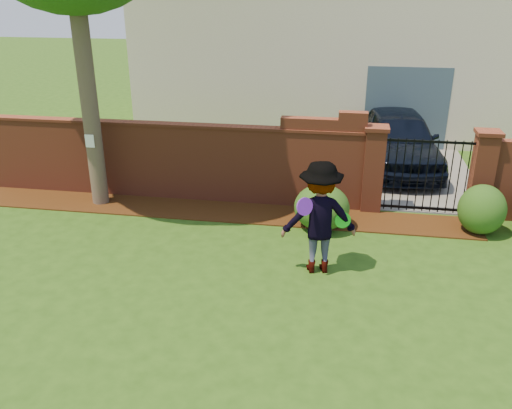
% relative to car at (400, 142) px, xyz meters
% --- Properties ---
extents(ground, '(80.00, 80.00, 0.01)m').
position_rel_car_xyz_m(ground, '(-3.20, -6.87, -0.78)').
color(ground, '#274A12').
rests_on(ground, ground).
extents(mulch_bed, '(11.10, 1.08, 0.03)m').
position_rel_car_xyz_m(mulch_bed, '(-4.15, -3.53, -0.76)').
color(mulch_bed, '#321909').
rests_on(mulch_bed, ground).
extents(brick_wall, '(8.70, 0.31, 2.16)m').
position_rel_car_xyz_m(brick_wall, '(-5.21, -2.87, 0.15)').
color(brick_wall, brown).
rests_on(brick_wall, ground).
extents(pillar_left, '(0.50, 0.50, 1.88)m').
position_rel_car_xyz_m(pillar_left, '(-0.80, -2.87, 0.18)').
color(pillar_left, brown).
rests_on(pillar_left, ground).
extents(pillar_right, '(0.50, 0.50, 1.88)m').
position_rel_car_xyz_m(pillar_right, '(1.40, -2.87, 0.18)').
color(pillar_right, brown).
rests_on(pillar_right, ground).
extents(iron_gate, '(1.78, 0.03, 1.60)m').
position_rel_car_xyz_m(iron_gate, '(0.30, -2.87, 0.08)').
color(iron_gate, black).
rests_on(iron_gate, ground).
extents(driveway, '(3.20, 8.00, 0.01)m').
position_rel_car_xyz_m(driveway, '(0.30, 1.13, -0.77)').
color(driveway, slate).
rests_on(driveway, ground).
extents(house, '(12.40, 6.40, 6.30)m').
position_rel_car_xyz_m(house, '(-2.20, 5.13, 2.39)').
color(house, beige).
rests_on(house, ground).
extents(car, '(2.32, 4.71, 1.55)m').
position_rel_car_xyz_m(car, '(0.00, 0.00, 0.00)').
color(car, black).
rests_on(car, ground).
extents(paper_notice, '(0.20, 0.01, 0.28)m').
position_rel_car_xyz_m(paper_notice, '(-6.80, -3.66, 0.73)').
color(paper_notice, white).
rests_on(paper_notice, tree).
extents(shrub_left, '(1.11, 1.11, 0.91)m').
position_rel_car_xyz_m(shrub_left, '(-1.82, -3.98, -0.32)').
color(shrub_left, '#194615').
rests_on(shrub_left, ground).
extents(shrub_middle, '(0.91, 0.91, 1.00)m').
position_rel_car_xyz_m(shrub_middle, '(1.29, -3.69, -0.27)').
color(shrub_middle, '#194615').
rests_on(shrub_middle, ground).
extents(man, '(1.39, 0.98, 1.96)m').
position_rel_car_xyz_m(man, '(-1.79, -5.73, 0.21)').
color(man, gray).
rests_on(man, ground).
extents(frisbee_purple, '(0.29, 0.26, 0.30)m').
position_rel_car_xyz_m(frisbee_purple, '(-2.02, -6.06, 0.55)').
color(frisbee_purple, purple).
rests_on(frisbee_purple, man).
extents(frisbee_green, '(0.28, 0.14, 0.28)m').
position_rel_car_xyz_m(frisbee_green, '(-1.40, -5.72, 0.21)').
color(frisbee_green, '#1BD01E').
rests_on(frisbee_green, man).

